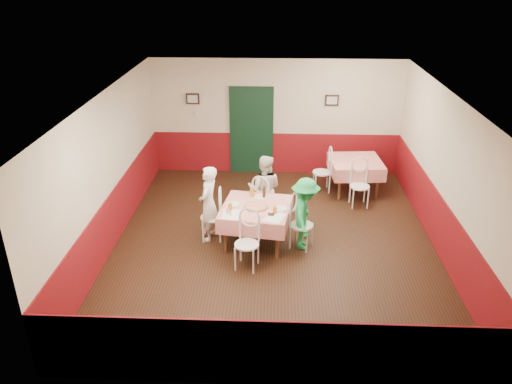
{
  "coord_description": "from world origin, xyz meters",
  "views": [
    {
      "loc": [
        0.0,
        -8.15,
        4.86
      ],
      "look_at": [
        -0.34,
        -0.01,
        1.05
      ],
      "focal_mm": 35.0,
      "sensor_mm": 36.0,
      "label": 1
    }
  ],
  "objects_px": {
    "chair_right": "(302,225)",
    "glass_a": "(230,207)",
    "glass_b": "(275,210)",
    "chair_second_b": "(360,186)",
    "chair_near": "(247,245)",
    "pizza": "(256,206)",
    "chair_second_a": "(322,172)",
    "diner_left": "(209,204)",
    "chair_far": "(264,201)",
    "glass_c": "(252,192)",
    "diner_right": "(305,214)",
    "wallet": "(271,214)",
    "diner_far": "(264,189)",
    "chair_left": "(212,217)",
    "beer_bottle": "(264,192)",
    "second_table": "(355,176)",
    "main_table": "(256,225)"
  },
  "relations": [
    {
      "from": "chair_second_a",
      "to": "diner_left",
      "type": "distance_m",
      "value": 3.24
    },
    {
      "from": "chair_second_a",
      "to": "chair_second_b",
      "type": "xyz_separation_m",
      "value": [
        0.75,
        -0.75,
        0.0
      ]
    },
    {
      "from": "chair_second_b",
      "to": "glass_b",
      "type": "distance_m",
      "value": 2.66
    },
    {
      "from": "chair_far",
      "to": "beer_bottle",
      "type": "relative_size",
      "value": 4.03
    },
    {
      "from": "chair_second_a",
      "to": "glass_c",
      "type": "height_order",
      "value": "glass_c"
    },
    {
      "from": "chair_near",
      "to": "glass_a",
      "type": "relative_size",
      "value": 6.75
    },
    {
      "from": "diner_left",
      "to": "chair_second_a",
      "type": "bearing_deg",
      "value": 147.22
    },
    {
      "from": "chair_left",
      "to": "chair_right",
      "type": "xyz_separation_m",
      "value": [
        1.68,
        -0.25,
        0.0
      ]
    },
    {
      "from": "chair_far",
      "to": "glass_a",
      "type": "height_order",
      "value": "chair_far"
    },
    {
      "from": "chair_right",
      "to": "glass_c",
      "type": "height_order",
      "value": "glass_c"
    },
    {
      "from": "glass_c",
      "to": "diner_left",
      "type": "height_order",
      "value": "diner_left"
    },
    {
      "from": "chair_second_b",
      "to": "main_table",
      "type": "bearing_deg",
      "value": -146.71
    },
    {
      "from": "glass_b",
      "to": "diner_left",
      "type": "xyz_separation_m",
      "value": [
        -1.24,
        0.39,
        -0.09
      ]
    },
    {
      "from": "wallet",
      "to": "diner_far",
      "type": "bearing_deg",
      "value": 105.41
    },
    {
      "from": "second_table",
      "to": "chair_far",
      "type": "bearing_deg",
      "value": -142.39
    },
    {
      "from": "second_table",
      "to": "chair_right",
      "type": "height_order",
      "value": "chair_right"
    },
    {
      "from": "chair_left",
      "to": "chair_second_a",
      "type": "distance_m",
      "value": 3.2
    },
    {
      "from": "chair_right",
      "to": "pizza",
      "type": "distance_m",
      "value": 0.9
    },
    {
      "from": "chair_left",
      "to": "chair_far",
      "type": "xyz_separation_m",
      "value": [
        0.96,
        0.72,
        0.0
      ]
    },
    {
      "from": "chair_right",
      "to": "glass_a",
      "type": "bearing_deg",
      "value": 113.74
    },
    {
      "from": "main_table",
      "to": "glass_c",
      "type": "bearing_deg",
      "value": 101.93
    },
    {
      "from": "main_table",
      "to": "diner_right",
      "type": "height_order",
      "value": "diner_right"
    },
    {
      "from": "chair_second_b",
      "to": "wallet",
      "type": "height_order",
      "value": "chair_second_b"
    },
    {
      "from": "chair_near",
      "to": "pizza",
      "type": "bearing_deg",
      "value": 93.89
    },
    {
      "from": "chair_far",
      "to": "wallet",
      "type": "height_order",
      "value": "chair_far"
    },
    {
      "from": "wallet",
      "to": "beer_bottle",
      "type": "bearing_deg",
      "value": 110.23
    },
    {
      "from": "chair_far",
      "to": "diner_left",
      "type": "distance_m",
      "value": 1.27
    },
    {
      "from": "diner_right",
      "to": "chair_left",
      "type": "bearing_deg",
      "value": 85.29
    },
    {
      "from": "chair_right",
      "to": "diner_far",
      "type": "relative_size",
      "value": 0.64
    },
    {
      "from": "chair_right",
      "to": "diner_far",
      "type": "xyz_separation_m",
      "value": [
        -0.71,
        1.01,
        0.25
      ]
    },
    {
      "from": "chair_far",
      "to": "glass_c",
      "type": "distance_m",
      "value": 0.6
    },
    {
      "from": "glass_b",
      "to": "chair_near",
      "type": "bearing_deg",
      "value": -129.01
    },
    {
      "from": "glass_a",
      "to": "glass_c",
      "type": "height_order",
      "value": "glass_c"
    },
    {
      "from": "diner_left",
      "to": "diner_right",
      "type": "bearing_deg",
      "value": 94.14
    },
    {
      "from": "main_table",
      "to": "chair_right",
      "type": "bearing_deg",
      "value": -8.31
    },
    {
      "from": "glass_b",
      "to": "beer_bottle",
      "type": "height_order",
      "value": "beer_bottle"
    },
    {
      "from": "chair_second_b",
      "to": "beer_bottle",
      "type": "height_order",
      "value": "beer_bottle"
    },
    {
      "from": "diner_right",
      "to": "diner_left",
      "type": "bearing_deg",
      "value": 85.29
    },
    {
      "from": "second_table",
      "to": "glass_a",
      "type": "bearing_deg",
      "value": -135.4
    },
    {
      "from": "second_table",
      "to": "wallet",
      "type": "xyz_separation_m",
      "value": [
        -1.87,
        -2.73,
        0.4
      ]
    },
    {
      "from": "chair_second_a",
      "to": "diner_left",
      "type": "xyz_separation_m",
      "value": [
        -2.29,
        -2.28,
        0.28
      ]
    },
    {
      "from": "chair_near",
      "to": "second_table",
      "type": "bearing_deg",
      "value": 67.85
    },
    {
      "from": "chair_right",
      "to": "glass_b",
      "type": "height_order",
      "value": "chair_right"
    },
    {
      "from": "chair_far",
      "to": "beer_bottle",
      "type": "distance_m",
      "value": 0.63
    },
    {
      "from": "chair_right",
      "to": "chair_second_b",
      "type": "distance_m",
      "value": 2.21
    },
    {
      "from": "chair_near",
      "to": "wallet",
      "type": "height_order",
      "value": "chair_near"
    },
    {
      "from": "glass_b",
      "to": "chair_second_b",
      "type": "bearing_deg",
      "value": 46.69
    },
    {
      "from": "chair_left",
      "to": "chair_second_b",
      "type": "height_order",
      "value": "same"
    },
    {
      "from": "chair_right",
      "to": "chair_near",
      "type": "height_order",
      "value": "same"
    },
    {
      "from": "glass_c",
      "to": "chair_left",
      "type": "bearing_deg",
      "value": -157.53
    }
  ]
}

